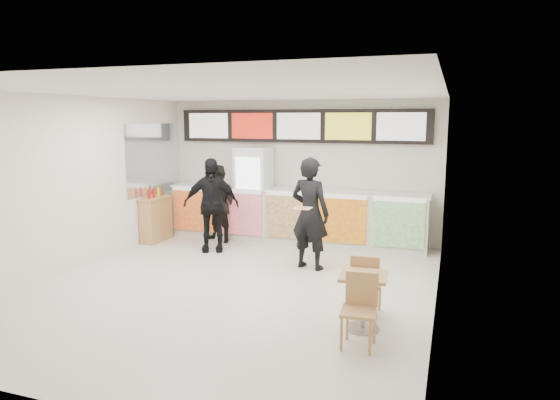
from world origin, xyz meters
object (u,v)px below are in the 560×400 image
at_px(drinks_fridge, 254,193).
at_px(cafe_table, 363,291).
at_px(condiment_ledge, 156,219).
at_px(customer_mid, 211,205).
at_px(service_counter, 294,215).
at_px(customer_left, 218,204).
at_px(customer_main, 310,213).

height_order(drinks_fridge, cafe_table, drinks_fridge).
relative_size(drinks_fridge, condiment_ledge, 1.75).
height_order(drinks_fridge, customer_mid, drinks_fridge).
xyz_separation_m(drinks_fridge, cafe_table, (3.10, -4.02, -0.51)).
bearing_deg(cafe_table, service_counter, 113.79).
distance_m(drinks_fridge, customer_left, 0.82).
height_order(service_counter, customer_left, customer_left).
relative_size(drinks_fridge, cafe_table, 1.36).
distance_m(service_counter, customer_main, 1.96).
relative_size(customer_left, condiment_ledge, 1.45).
height_order(customer_mid, condiment_ledge, customer_mid).
bearing_deg(service_counter, cafe_table, -61.63).
xyz_separation_m(drinks_fridge, condiment_ledge, (-1.89, -0.92, -0.51)).
bearing_deg(condiment_ledge, service_counter, 17.78).
distance_m(drinks_fridge, customer_mid, 1.31).
distance_m(customer_main, condiment_ledge, 3.78).
distance_m(customer_mid, condiment_ledge, 1.58).
distance_m(service_counter, drinks_fridge, 1.03).
bearing_deg(cafe_table, customer_mid, 136.94).
bearing_deg(cafe_table, drinks_fridge, 123.03).
relative_size(customer_left, cafe_table, 1.12).
bearing_deg(customer_mid, customer_left, 83.73).
bearing_deg(customer_mid, drinks_fridge, 51.35).
distance_m(customer_main, cafe_table, 2.68).
distance_m(customer_mid, cafe_table, 4.49).
bearing_deg(customer_main, cafe_table, 133.92).
xyz_separation_m(drinks_fridge, customer_left, (-0.58, -0.56, -0.18)).
height_order(customer_main, customer_mid, customer_main).
height_order(service_counter, customer_main, customer_main).
distance_m(drinks_fridge, customer_main, 2.48).
distance_m(cafe_table, condiment_ledge, 5.87).
xyz_separation_m(service_counter, condiment_ledge, (-2.82, -0.90, -0.08)).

